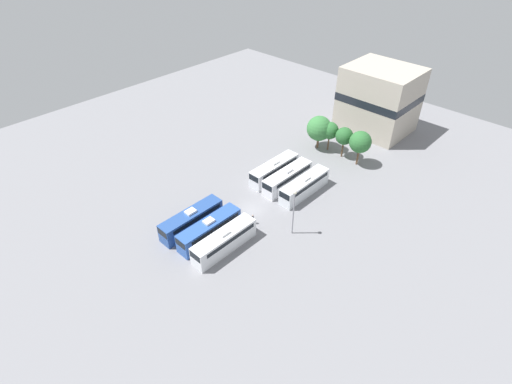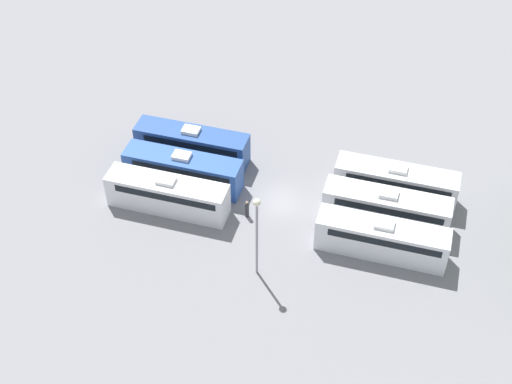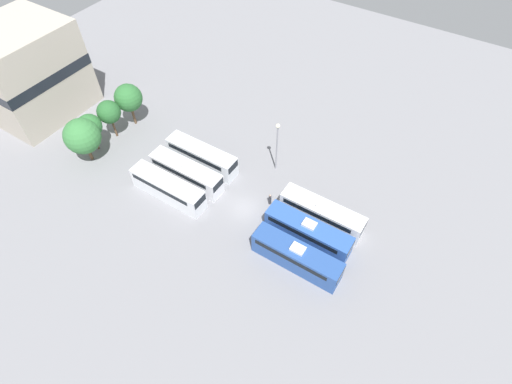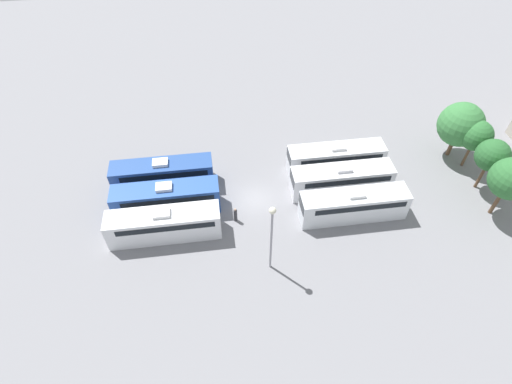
{
  "view_description": "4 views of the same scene",
  "coord_description": "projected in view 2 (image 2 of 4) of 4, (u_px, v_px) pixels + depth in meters",
  "views": [
    {
      "loc": [
        35.89,
        -36.5,
        42.26
      ],
      "look_at": [
        0.2,
        0.88,
        3.29
      ],
      "focal_mm": 28.0,
      "sensor_mm": 36.0,
      "label": 1
    },
    {
      "loc": [
        44.78,
        10.73,
        44.46
      ],
      "look_at": [
        1.82,
        -1.77,
        2.38
      ],
      "focal_mm": 50.0,
      "sensor_mm": 36.0,
      "label": 2
    },
    {
      "loc": [
        -26.07,
        -18.39,
        41.62
      ],
      "look_at": [
        1.95,
        -0.58,
        1.83
      ],
      "focal_mm": 28.0,
      "sensor_mm": 36.0,
      "label": 3
    },
    {
      "loc": [
        28.68,
        -3.79,
        31.61
      ],
      "look_at": [
        0.31,
        0.04,
        1.5
      ],
      "focal_mm": 28.0,
      "sensor_mm": 36.0,
      "label": 4
    }
  ],
  "objects": [
    {
      "name": "bus_0",
      "position": [
        192.0,
        144.0,
        67.23
      ],
      "size": [
        2.55,
        10.83,
        3.5
      ],
      "color": "#284C93",
      "rests_on": "ground_plane"
    },
    {
      "name": "light_pole",
      "position": [
        257.0,
        225.0,
        54.19
      ],
      "size": [
        0.6,
        0.6,
        8.19
      ],
      "color": "gray",
      "rests_on": "ground_plane"
    },
    {
      "name": "worker_person",
      "position": [
        247.0,
        209.0,
        62.09
      ],
      "size": [
        0.36,
        0.36,
        1.77
      ],
      "color": "#333338",
      "rests_on": "ground_plane"
    },
    {
      "name": "bus_2",
      "position": [
        168.0,
        194.0,
        62.19
      ],
      "size": [
        2.55,
        10.83,
        3.5
      ],
      "color": "silver",
      "rests_on": "ground_plane"
    },
    {
      "name": "ground_plane",
      "position": [
        281.0,
        202.0,
        63.96
      ],
      "size": [
        120.74,
        120.74,
        0.0
      ],
      "primitive_type": "plane",
      "color": "gray"
    },
    {
      "name": "bus_1",
      "position": [
        183.0,
        169.0,
        64.56
      ],
      "size": [
        2.55,
        10.83,
        3.5
      ],
      "color": "#2D56A8",
      "rests_on": "ground_plane"
    },
    {
      "name": "bus_4",
      "position": [
        387.0,
        207.0,
        60.98
      ],
      "size": [
        2.55,
        10.83,
        3.5
      ],
      "color": "silver",
      "rests_on": "ground_plane"
    },
    {
      "name": "bus_5",
      "position": [
        382.0,
        238.0,
        58.37
      ],
      "size": [
        2.55,
        10.83,
        3.5
      ],
      "color": "silver",
      "rests_on": "ground_plane"
    },
    {
      "name": "bus_3",
      "position": [
        396.0,
        182.0,
        63.31
      ],
      "size": [
        2.55,
        10.83,
        3.5
      ],
      "color": "silver",
      "rests_on": "ground_plane"
    }
  ]
}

